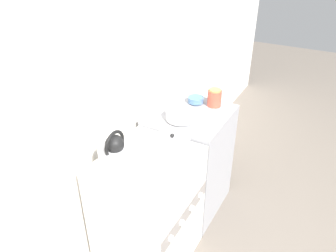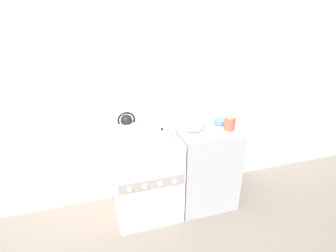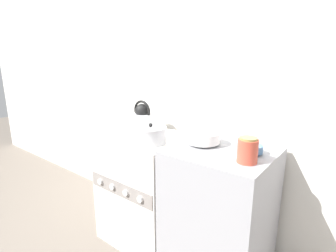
# 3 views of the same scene
# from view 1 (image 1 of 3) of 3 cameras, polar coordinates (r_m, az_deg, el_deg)

# --- Properties ---
(wall_back) EXTENTS (7.00, 0.06, 2.50)m
(wall_back) POSITION_cam_1_polar(r_m,az_deg,el_deg) (2.06, -12.61, 5.51)
(wall_back) COLOR silver
(wall_back) RESTS_ON ground_plane
(stove) EXTENTS (0.65, 0.58, 0.88)m
(stove) POSITION_cam_1_polar(r_m,az_deg,el_deg) (2.34, -3.33, -14.60)
(stove) COLOR silver
(stove) RESTS_ON ground_plane
(counter) EXTENTS (0.61, 0.57, 0.91)m
(counter) POSITION_cam_1_polar(r_m,az_deg,el_deg) (2.76, 3.69, -6.02)
(counter) COLOR #99999E
(counter) RESTS_ON ground_plane
(kettle) EXTENTS (0.25, 0.21, 0.25)m
(kettle) POSITION_cam_1_polar(r_m,az_deg,el_deg) (1.97, -9.06, -4.80)
(kettle) COLOR silver
(kettle) RESTS_ON stove
(cooking_pot) EXTENTS (0.23, 0.23, 0.14)m
(cooking_pot) POSITION_cam_1_polar(r_m,az_deg,el_deg) (2.08, 0.72, -3.31)
(cooking_pot) COLOR silver
(cooking_pot) RESTS_ON stove
(enamel_bowl) EXTENTS (0.21, 0.21, 0.08)m
(enamel_bowl) POSITION_cam_1_polar(r_m,az_deg,el_deg) (2.39, 2.24, 1.94)
(enamel_bowl) COLOR white
(enamel_bowl) RESTS_ON counter
(small_ceramic_bowl) EXTENTS (0.13, 0.13, 0.05)m
(small_ceramic_bowl) POSITION_cam_1_polar(r_m,az_deg,el_deg) (2.66, 4.87, 4.58)
(small_ceramic_bowl) COLOR #4C729E
(small_ceramic_bowl) RESTS_ON counter
(storage_jar) EXTENTS (0.11, 0.11, 0.14)m
(storage_jar) POSITION_cam_1_polar(r_m,az_deg,el_deg) (2.62, 8.09, 4.88)
(storage_jar) COLOR #CC4C38
(storage_jar) RESTS_ON counter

